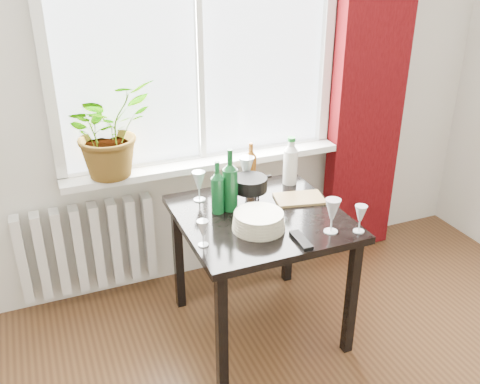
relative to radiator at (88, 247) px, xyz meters
name	(u,v)px	position (x,y,z in m)	size (l,w,h in m)	color
window	(197,29)	(0.75, 0.04, 1.22)	(1.72, 0.08, 1.62)	white
windowsill	(205,162)	(0.75, -0.03, 0.44)	(1.72, 0.20, 0.04)	white
curtain	(371,70)	(1.87, -0.06, 0.92)	(0.50, 0.12, 2.56)	#3A0507
radiator	(88,247)	(0.00, 0.00, 0.00)	(0.80, 0.10, 0.55)	silver
table	(261,230)	(0.85, -0.63, 0.27)	(0.85, 0.85, 0.74)	black
potted_plant	(108,129)	(0.19, -0.04, 0.73)	(0.48, 0.42, 0.54)	#34771F
wine_bottle_left	(217,187)	(0.65, -0.51, 0.51)	(0.07, 0.07, 0.29)	#0D471F
wine_bottle_right	(230,180)	(0.72, -0.51, 0.53)	(0.08, 0.08, 0.35)	#0C401A
bottle_amber	(251,164)	(0.95, -0.26, 0.49)	(0.06, 0.06, 0.26)	brown
cleaning_bottle	(291,160)	(1.17, -0.33, 0.51)	(0.08, 0.08, 0.29)	silver
wineglass_front_right	(332,216)	(1.10, -0.93, 0.45)	(0.08, 0.08, 0.18)	silver
wineglass_far_right	(360,219)	(1.23, -0.98, 0.43)	(0.06, 0.06, 0.15)	silver
wineglass_back_center	(246,173)	(0.90, -0.32, 0.46)	(0.09, 0.09, 0.21)	silver
wineglass_back_left	(199,186)	(0.60, -0.34, 0.45)	(0.07, 0.07, 0.17)	silver
wineglass_front_left	(203,233)	(0.47, -0.81, 0.43)	(0.06, 0.06, 0.14)	silver
plate_stack	(259,221)	(0.78, -0.76, 0.40)	(0.27, 0.27, 0.09)	beige
fondue_pot	(250,190)	(0.86, -0.47, 0.43)	(0.22, 0.19, 0.15)	black
tv_remote	(301,240)	(0.91, -0.96, 0.37)	(0.05, 0.17, 0.02)	black
cutting_board	(299,199)	(1.12, -0.55, 0.37)	(0.27, 0.17, 0.01)	olive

